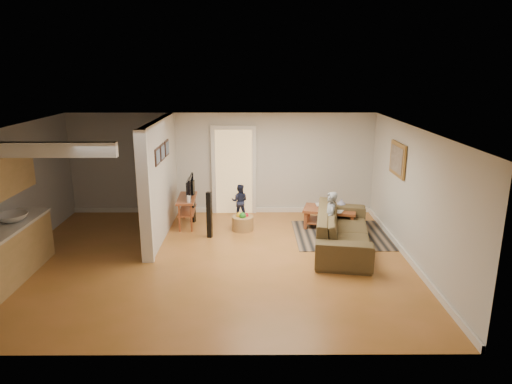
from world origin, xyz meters
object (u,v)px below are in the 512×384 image
at_px(tv_console, 187,200).
at_px(speaker_right, 192,201).
at_px(toy_basket, 243,222).
at_px(coffee_table, 330,213).
at_px(sofa, 342,247).
at_px(child, 329,248).
at_px(speaker_left, 209,215).
at_px(toddler, 240,218).

height_order(tv_console, speaker_right, speaker_right).
bearing_deg(toy_basket, coffee_table, 4.59).
bearing_deg(sofa, child, 109.30).
bearing_deg(child, sofa, 100.96).
bearing_deg(speaker_left, speaker_right, 129.23).
xyz_separation_m(sofa, toddler, (-2.15, 1.91, 0.00)).
xyz_separation_m(sofa, speaker_right, (-3.25, 1.59, 0.51)).
bearing_deg(speaker_left, child, -0.79).
bearing_deg(child, toddler, -135.05).
xyz_separation_m(coffee_table, child, (-0.22, -1.24, -0.36)).
height_order(sofa, speaker_left, speaker_left).
xyz_separation_m(speaker_right, child, (2.97, -1.63, -0.51)).
relative_size(speaker_left, toddler, 1.20).
distance_m(sofa, child, 0.29).
bearing_deg(toy_basket, sofa, -26.65).
bearing_deg(speaker_right, sofa, -8.25).
xyz_separation_m(tv_console, speaker_right, (0.09, 0.21, -0.10)).
relative_size(tv_console, speaker_left, 1.07).
bearing_deg(speaker_right, child, -11.07).
relative_size(coffee_table, speaker_right, 1.27).
relative_size(child, toddler, 1.40).
height_order(coffee_table, toy_basket, coffee_table).
bearing_deg(coffee_table, toy_basket, -175.41).
distance_m(coffee_table, speaker_left, 2.77).
bearing_deg(toddler, speaker_left, 72.90).
xyz_separation_m(toy_basket, child, (1.78, -1.08, -0.18)).
bearing_deg(child, tv_console, -113.73).
bearing_deg(speaker_left, sofa, 1.55).
xyz_separation_m(tv_console, speaker_left, (0.58, -0.80, -0.10)).
xyz_separation_m(coffee_table, tv_console, (-3.28, 0.18, 0.25)).
bearing_deg(sofa, toy_basket, 72.92).
bearing_deg(toddler, child, 141.31).
relative_size(sofa, speaker_right, 2.59).
height_order(tv_console, toddler, tv_console).
xyz_separation_m(speaker_left, toy_basket, (0.70, 0.46, -0.33)).
bearing_deg(child, speaker_right, -117.60).
relative_size(coffee_table, toddler, 1.54).
bearing_deg(speaker_left, tv_console, 139.20).
distance_m(toy_basket, child, 2.09).
xyz_separation_m(sofa, tv_console, (-3.34, 1.37, 0.61)).
relative_size(speaker_left, child, 0.86).
bearing_deg(tv_console, speaker_right, 65.56).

